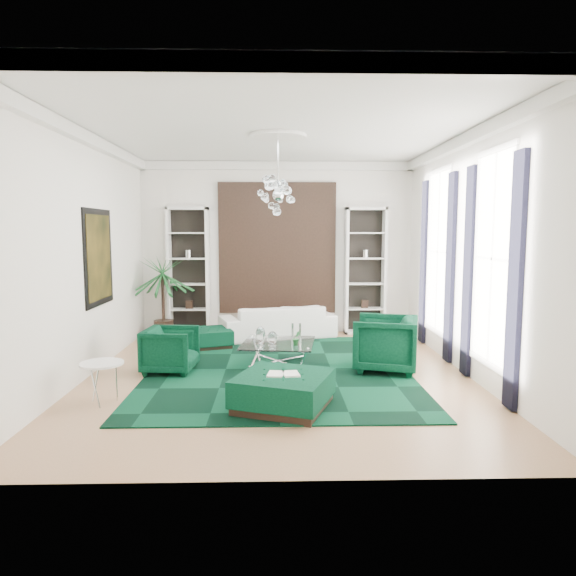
{
  "coord_description": "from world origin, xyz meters",
  "views": [
    {
      "loc": [
        -0.06,
        -7.98,
        2.29
      ],
      "look_at": [
        0.16,
        0.5,
        1.34
      ],
      "focal_mm": 32.0,
      "sensor_mm": 36.0,
      "label": 1
    }
  ],
  "objects_px": {
    "sofa": "(278,322)",
    "armchair_left": "(171,350)",
    "ottoman_side": "(210,338)",
    "side_table": "(103,384)",
    "palm": "(163,285)",
    "coffee_table": "(278,354)",
    "ottoman_front": "(283,391)",
    "armchair_right": "(385,344)"
  },
  "relations": [
    {
      "from": "sofa",
      "to": "armchair_left",
      "type": "distance_m",
      "value": 3.18
    },
    {
      "from": "ottoman_side",
      "to": "side_table",
      "type": "relative_size",
      "value": 1.43
    },
    {
      "from": "side_table",
      "to": "palm",
      "type": "relative_size",
      "value": 0.25
    },
    {
      "from": "coffee_table",
      "to": "ottoman_side",
      "type": "relative_size",
      "value": 1.46
    },
    {
      "from": "side_table",
      "to": "armchair_left",
      "type": "bearing_deg",
      "value": 68.2
    },
    {
      "from": "armchair_left",
      "to": "palm",
      "type": "relative_size",
      "value": 0.36
    },
    {
      "from": "armchair_left",
      "to": "ottoman_front",
      "type": "height_order",
      "value": "armchair_left"
    },
    {
      "from": "armchair_right",
      "to": "palm",
      "type": "bearing_deg",
      "value": -107.05
    },
    {
      "from": "sofa",
      "to": "palm",
      "type": "height_order",
      "value": "palm"
    },
    {
      "from": "armchair_left",
      "to": "coffee_table",
      "type": "relative_size",
      "value": 0.68
    },
    {
      "from": "ottoman_side",
      "to": "side_table",
      "type": "xyz_separation_m",
      "value": [
        -1.0,
        -3.3,
        0.09
      ]
    },
    {
      "from": "coffee_table",
      "to": "sofa",
      "type": "bearing_deg",
      "value": 90.0
    },
    {
      "from": "palm",
      "to": "ottoman_front",
      "type": "bearing_deg",
      "value": -60.95
    },
    {
      "from": "ottoman_front",
      "to": "side_table",
      "type": "distance_m",
      "value": 2.41
    },
    {
      "from": "sofa",
      "to": "armchair_right",
      "type": "relative_size",
      "value": 2.41
    },
    {
      "from": "coffee_table",
      "to": "palm",
      "type": "distance_m",
      "value": 3.55
    },
    {
      "from": "sofa",
      "to": "armchair_left",
      "type": "height_order",
      "value": "armchair_left"
    },
    {
      "from": "armchair_left",
      "to": "ottoman_front",
      "type": "xyz_separation_m",
      "value": [
        1.8,
        -1.75,
        -0.15
      ]
    },
    {
      "from": "ottoman_side",
      "to": "side_table",
      "type": "distance_m",
      "value": 3.45
    },
    {
      "from": "side_table",
      "to": "palm",
      "type": "height_order",
      "value": "palm"
    },
    {
      "from": "side_table",
      "to": "sofa",
      "type": "bearing_deg",
      "value": 60.48
    },
    {
      "from": "sofa",
      "to": "armchair_right",
      "type": "height_order",
      "value": "armchair_right"
    },
    {
      "from": "side_table",
      "to": "armchair_right",
      "type": "bearing_deg",
      "value": 20.1
    },
    {
      "from": "armchair_right",
      "to": "ottoman_side",
      "type": "xyz_separation_m",
      "value": [
        -3.1,
        1.8,
        -0.27
      ]
    },
    {
      "from": "ottoman_side",
      "to": "ottoman_front",
      "type": "height_order",
      "value": "ottoman_front"
    },
    {
      "from": "armchair_right",
      "to": "side_table",
      "type": "xyz_separation_m",
      "value": [
        -4.1,
        -1.5,
        -0.18
      ]
    },
    {
      "from": "sofa",
      "to": "coffee_table",
      "type": "height_order",
      "value": "sofa"
    },
    {
      "from": "armchair_right",
      "to": "palm",
      "type": "distance_m",
      "value": 5.07
    },
    {
      "from": "armchair_right",
      "to": "coffee_table",
      "type": "distance_m",
      "value": 1.8
    },
    {
      "from": "sofa",
      "to": "armchair_left",
      "type": "xyz_separation_m",
      "value": [
        -1.75,
        -2.65,
        0.02
      ]
    },
    {
      "from": "coffee_table",
      "to": "palm",
      "type": "relative_size",
      "value": 0.52
    },
    {
      "from": "sofa",
      "to": "palm",
      "type": "bearing_deg",
      "value": -19.48
    },
    {
      "from": "ottoman_side",
      "to": "sofa",
      "type": "bearing_deg",
      "value": 32.2
    },
    {
      "from": "sofa",
      "to": "ottoman_front",
      "type": "relative_size",
      "value": 2.15
    },
    {
      "from": "ottoman_side",
      "to": "armchair_right",
      "type": "bearing_deg",
      "value": -30.14
    },
    {
      "from": "armchair_left",
      "to": "ottoman_side",
      "type": "bearing_deg",
      "value": -7.18
    },
    {
      "from": "sofa",
      "to": "side_table",
      "type": "distance_m",
      "value": 4.77
    },
    {
      "from": "armchair_right",
      "to": "ottoman_side",
      "type": "height_order",
      "value": "armchair_right"
    },
    {
      "from": "ottoman_front",
      "to": "palm",
      "type": "height_order",
      "value": "palm"
    },
    {
      "from": "armchair_left",
      "to": "side_table",
      "type": "bearing_deg",
      "value": 163.55
    },
    {
      "from": "armchair_right",
      "to": "palm",
      "type": "relative_size",
      "value": 0.44
    },
    {
      "from": "sofa",
      "to": "ottoman_side",
      "type": "bearing_deg",
      "value": 15.05
    }
  ]
}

